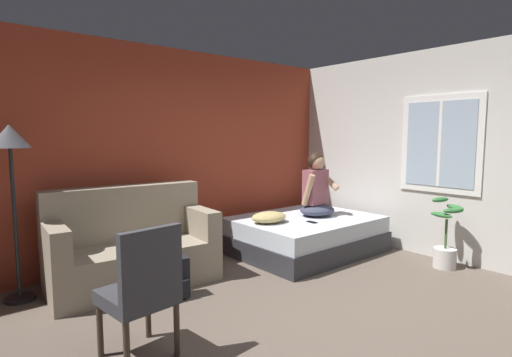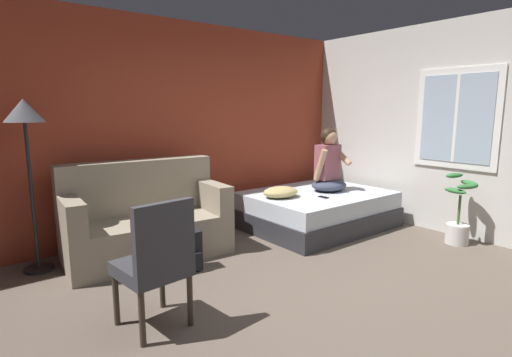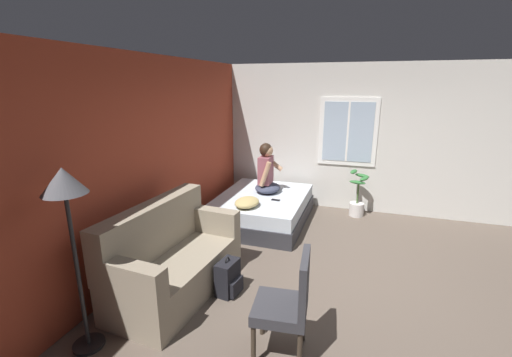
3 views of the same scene
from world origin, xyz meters
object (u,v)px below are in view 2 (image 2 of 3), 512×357
couch (146,221)px  person_seated (329,165)px  bed (317,209)px  side_chair (156,260)px  throw_pillow (281,192)px  floor_lamp (25,128)px  potted_plant (458,219)px  cell_phone (324,197)px  backpack (186,252)px

couch → person_seated: (2.51, -0.40, 0.44)m
couch → person_seated: 2.58m
bed → side_chair: size_ratio=1.96×
throw_pillow → floor_lamp: bearing=168.0°
potted_plant → cell_phone: bearing=127.4°
bed → person_seated: 0.63m
person_seated → backpack: (-2.36, -0.25, -0.64)m
bed → potted_plant: 1.75m
couch → side_chair: (-0.54, -1.50, 0.14)m
couch → floor_lamp: floor_lamp is taller
couch → backpack: 0.69m
bed → backpack: bed is taller
bed → couch: 2.34m
bed → side_chair: 3.07m
cell_phone → bed: bearing=60.7°
backpack → side_chair: bearing=-128.8°
floor_lamp → potted_plant: bearing=-28.1°
couch → potted_plant: bearing=-32.0°
person_seated → side_chair: bearing=-160.2°
cell_phone → throw_pillow: bearing=143.8°
person_seated → throw_pillow: bearing=174.3°
side_chair → throw_pillow: (2.24, 1.18, 0.02)m
bed → potted_plant: (0.79, -1.56, 0.07)m
backpack → cell_phone: 2.00m
floor_lamp → potted_plant: (4.13, -2.20, -1.13)m
bed → side_chair: bearing=-158.6°
bed → potted_plant: potted_plant is taller
bed → couch: bearing=170.6°
couch → side_chair: size_ratio=1.79×
person_seated → floor_lamp: (-3.54, 0.66, 0.59)m
cell_phone → side_chair: bearing=-159.7°
cell_phone → couch: bearing=165.6°
side_chair → potted_plant: (3.64, -0.44, -0.23)m
throw_pillow → potted_plant: (1.40, -1.62, -0.25)m
person_seated → cell_phone: (-0.38, -0.27, -0.35)m
backpack → bed: bearing=7.0°
throw_pillow → cell_phone: (0.43, -0.35, -0.07)m
side_chair → potted_plant: side_chair is taller
backpack → throw_pillow: throw_pillow is taller
person_seated → throw_pillow: person_seated is taller
bed → potted_plant: bearing=-63.0°
bed → backpack: (-2.16, -0.26, -0.04)m
cell_phone → backpack: bearing=-177.6°
bed → cell_phone: bearing=-122.3°
backpack → throw_pillow: size_ratio=0.95×
couch → floor_lamp: (-1.03, 0.26, 1.04)m
side_chair → cell_phone: bearing=17.3°
bed → person_seated: (0.20, -0.02, 0.60)m
person_seated → bed: bearing=175.5°
couch → floor_lamp: bearing=165.6°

